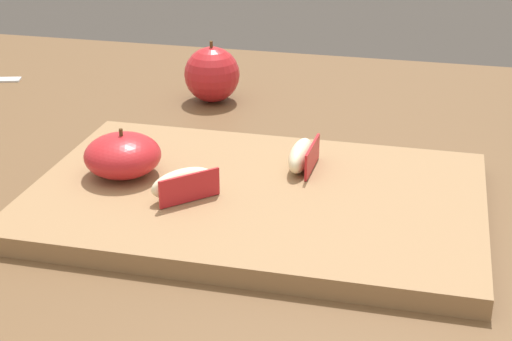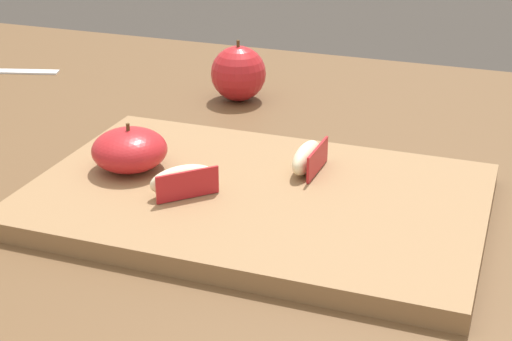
# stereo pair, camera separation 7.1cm
# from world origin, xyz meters

# --- Properties ---
(dining_table) EXTENTS (1.25, 0.99, 0.77)m
(dining_table) POSITION_xyz_m (0.00, 0.00, 0.67)
(dining_table) COLOR brown
(dining_table) RESTS_ON ground_plane
(cutting_board) EXTENTS (0.42, 0.27, 0.02)m
(cutting_board) POSITION_xyz_m (0.06, -0.04, 0.78)
(cutting_board) COLOR olive
(cutting_board) RESTS_ON dining_table
(apple_half_skin_up) EXTENTS (0.07, 0.07, 0.05)m
(apple_half_skin_up) POSITION_xyz_m (-0.07, -0.03, 0.81)
(apple_half_skin_up) COLOR #B21E23
(apple_half_skin_up) RESTS_ON cutting_board
(apple_wedge_back) EXTENTS (0.03, 0.06, 0.03)m
(apple_wedge_back) POSITION_xyz_m (0.09, 0.02, 0.80)
(apple_wedge_back) COLOR beige
(apple_wedge_back) RESTS_ON cutting_board
(apple_wedge_front) EXTENTS (0.06, 0.06, 0.03)m
(apple_wedge_front) POSITION_xyz_m (0.00, -0.07, 0.80)
(apple_wedge_front) COLOR beige
(apple_wedge_front) RESTS_ON cutting_board
(whole_apple_crimson) EXTENTS (0.07, 0.07, 0.08)m
(whole_apple_crimson) POSITION_xyz_m (-0.07, 0.25, 0.80)
(whole_apple_crimson) COLOR #B21E23
(whole_apple_crimson) RESTS_ON dining_table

